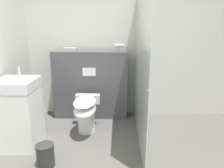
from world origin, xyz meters
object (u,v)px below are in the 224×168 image
(sink_vanity, at_px, (19,113))
(hair_drier, at_px, (120,46))
(toilet, at_px, (86,112))
(waste_bin, at_px, (45,155))

(sink_vanity, xyz_separation_m, hair_drier, (1.35, 1.04, 0.80))
(toilet, height_order, hair_drier, hair_drier)
(hair_drier, bearing_deg, toilet, -128.39)
(toilet, bearing_deg, waste_bin, -113.60)
(sink_vanity, bearing_deg, waste_bin, -43.28)
(toilet, distance_m, hair_drier, 1.25)
(sink_vanity, height_order, waste_bin, sink_vanity)
(sink_vanity, relative_size, hair_drier, 6.19)
(toilet, distance_m, waste_bin, 0.94)
(hair_drier, xyz_separation_m, waste_bin, (-0.88, -1.49, -1.14))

